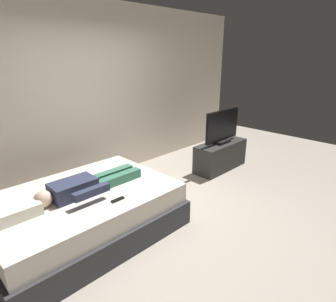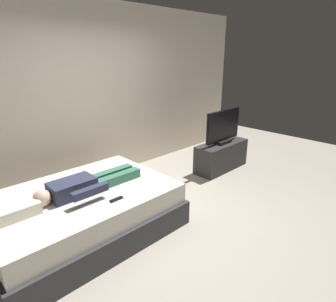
{
  "view_description": "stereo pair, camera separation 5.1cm",
  "coord_description": "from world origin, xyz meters",
  "px_view_note": "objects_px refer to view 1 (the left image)",
  "views": [
    {
      "loc": [
        -2.17,
        -2.21,
        2.02
      ],
      "look_at": [
        0.53,
        0.49,
        0.69
      ],
      "focal_mm": 30.09,
      "sensor_mm": 36.0,
      "label": 1
    },
    {
      "loc": [
        -2.14,
        -2.25,
        2.02
      ],
      "look_at": [
        0.53,
        0.49,
        0.69
      ],
      "focal_mm": 30.09,
      "sensor_mm": 36.0,
      "label": 2
    }
  ],
  "objects_px": {
    "bed": "(84,213)",
    "tv": "(222,127)",
    "tv_stand": "(220,156)",
    "remote": "(118,200)",
    "person": "(85,186)",
    "pillow": "(11,211)"
  },
  "relations": [
    {
      "from": "remote",
      "to": "tv_stand",
      "type": "relative_size",
      "value": 0.14
    },
    {
      "from": "tv_stand",
      "to": "pillow",
      "type": "bearing_deg",
      "value": -179.48
    },
    {
      "from": "tv_stand",
      "to": "tv",
      "type": "height_order",
      "value": "tv"
    },
    {
      "from": "bed",
      "to": "tv",
      "type": "distance_m",
      "value": 2.82
    },
    {
      "from": "bed",
      "to": "remote",
      "type": "bearing_deg",
      "value": -68.09
    },
    {
      "from": "bed",
      "to": "person",
      "type": "distance_m",
      "value": 0.36
    },
    {
      "from": "bed",
      "to": "person",
      "type": "height_order",
      "value": "person"
    },
    {
      "from": "tv",
      "to": "person",
      "type": "bearing_deg",
      "value": -178.45
    },
    {
      "from": "pillow",
      "to": "tv",
      "type": "distance_m",
      "value": 3.49
    },
    {
      "from": "person",
      "to": "remote",
      "type": "distance_m",
      "value": 0.44
    },
    {
      "from": "tv",
      "to": "bed",
      "type": "bearing_deg",
      "value": -179.35
    },
    {
      "from": "person",
      "to": "tv_stand",
      "type": "distance_m",
      "value": 2.77
    },
    {
      "from": "bed",
      "to": "remote",
      "type": "height_order",
      "value": "remote"
    },
    {
      "from": "pillow",
      "to": "remote",
      "type": "xyz_separation_m",
      "value": [
        0.9,
        -0.45,
        -0.05
      ]
    },
    {
      "from": "person",
      "to": "remote",
      "type": "relative_size",
      "value": 8.4
    },
    {
      "from": "remote",
      "to": "tv_stand",
      "type": "height_order",
      "value": "remote"
    },
    {
      "from": "person",
      "to": "tv",
      "type": "height_order",
      "value": "tv"
    },
    {
      "from": "bed",
      "to": "tv",
      "type": "bearing_deg",
      "value": 0.65
    },
    {
      "from": "pillow",
      "to": "bed",
      "type": "bearing_deg",
      "value": 0.0
    },
    {
      "from": "person",
      "to": "tv",
      "type": "relative_size",
      "value": 1.43
    },
    {
      "from": "tv_stand",
      "to": "tv",
      "type": "relative_size",
      "value": 1.25
    },
    {
      "from": "remote",
      "to": "tv_stand",
      "type": "xyz_separation_m",
      "value": [
        2.59,
        0.48,
        -0.3
      ]
    }
  ]
}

